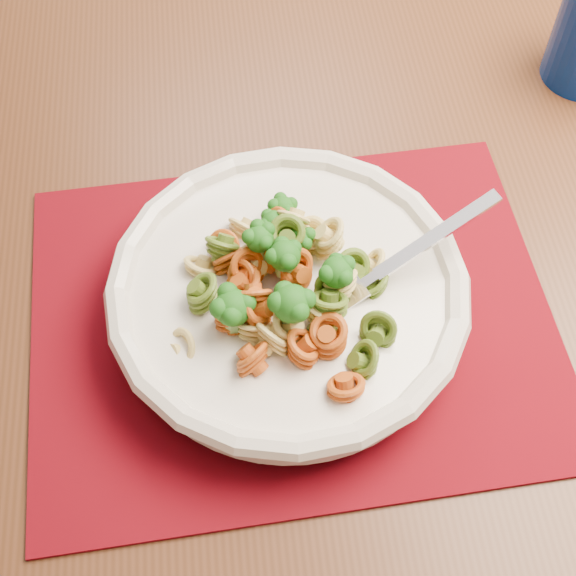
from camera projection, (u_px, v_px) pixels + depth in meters
name	position (u px, v px, depth m)	size (l,w,h in m)	color
dining_table	(261.00, 318.00, 0.79)	(1.40, 1.08, 0.76)	#4A2714
placemat	(293.00, 318.00, 0.65)	(0.42, 0.33, 0.00)	#61040A
pasta_bowl	(288.00, 294.00, 0.62)	(0.28, 0.28, 0.05)	silver
pasta_broccoli_heap	(288.00, 284.00, 0.61)	(0.24, 0.24, 0.06)	#DACD6C
fork	(349.00, 293.00, 0.61)	(0.19, 0.02, 0.01)	silver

